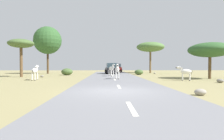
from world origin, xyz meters
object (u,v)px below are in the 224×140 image
Objects in this scene: bush_1 at (67,72)px; rock_1 at (155,73)px; rock_0 at (42,76)px; zebra_2 at (111,69)px; car_0 at (112,69)px; car_1 at (117,68)px; bush_0 at (139,72)px; tree_0 at (48,40)px; tree_3 at (21,44)px; rock_2 at (220,81)px; zebra_3 at (35,71)px; tree_1 at (210,50)px; zebra_1 at (185,72)px; zebra_0 at (117,70)px; tree_2 at (150,47)px.

bush_1 reaches higher than rock_1.
bush_1 is at bearing 67.59° from rock_0.
car_0 reaches higher than zebra_2.
car_1 is 14.70m from bush_1.
tree_0 is at bearing 164.44° from bush_0.
rock_0 is (-1.96, -4.74, -0.37)m from bush_1.
rock_2 is at bearing -22.63° from tree_3.
zebra_3 is 15.52m from bush_0.
car_1 is at bearing 67.48° from zebra_3.
rock_1 is at bearing -4.71° from car_0.
zebra_3 is 0.96× the size of bush_1.
tree_3 is 7.20m from bush_1.
rock_0 is (-9.82, -17.16, -0.73)m from car_1.
tree_0 reaches higher than tree_1.
zebra_1 is at bearing -41.99° from tree_0.
car_1 is 10.54× the size of rock_0.
bush_0 is (-2.30, 11.34, -0.43)m from zebra_1.
zebra_0 is at bearing -51.74° from bush_1.
tree_2 reaches higher than rock_1.
tree_3 is at bearing -160.86° from bush_0.
car_1 is 10.55m from rock_1.
car_1 is 21.11m from tree_3.
zebra_1 reaches higher than rock_2.
zebra_3 is (-7.40, -5.85, -0.10)m from zebra_2.
tree_1 is (10.19, -4.47, 2.03)m from zebra_2.
zebra_1 is at bearing -38.95° from bush_1.
rock_2 is at bearing -109.84° from tree_1.
tree_0 is at bearing -64.11° from zebra_2.
car_1 is at bearing 123.75° from rock_1.
bush_0 is at bearing 26.10° from zebra_1.
bush_1 is (-6.54, -3.69, -0.36)m from car_0.
rock_1 is at bearing 11.32° from zebra_1.
bush_1 is 14.20m from rock_1.
car_0 reaches higher than zebra_3.
rock_0 is at bearing -112.41° from bush_1.
rock_1 is (15.67, 8.41, 0.01)m from rock_0.
zebra_0 is at bearing -176.14° from tree_1.
zebra_0 is at bearing -111.73° from bush_0.
car_1 is at bearing 27.05° from zebra_1.
tree_1 is at bearing -79.64° from tree_2.
zebra_2 is 12.43m from rock_2.
bush_1 is (4.57, 4.35, -3.47)m from tree_3.
rock_1 is at bearing -161.16° from zebra_2.
car_0 is 18.22m from rock_2.
rock_0 is at bearing 83.67° from zebra_1.
zebra_0 is 1.04× the size of zebra_2.
rock_1 is at bearing 123.43° from car_1.
car_1 reaches higher than rock_0.
bush_0 is at bearing -110.31° from zebra_0.
tree_3 is at bearing 53.13° from car_1.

